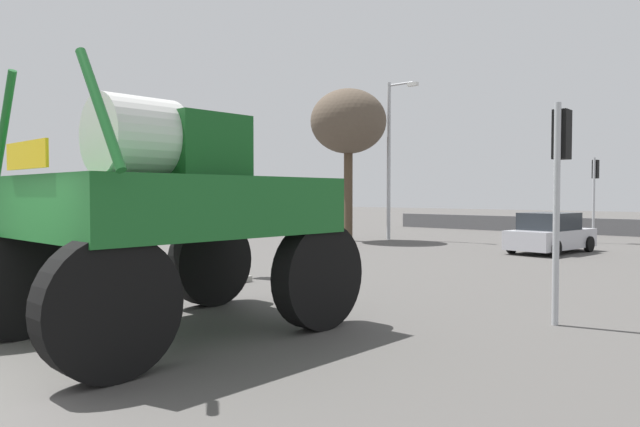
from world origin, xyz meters
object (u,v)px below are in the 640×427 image
(traffic_signal_near_left, at_px, (219,182))
(bare_tree_left, at_px, (348,123))
(traffic_signal_near_right, at_px, (560,164))
(streetlight_far_left, at_px, (391,153))
(oversize_sprayer, at_px, (172,212))
(sedan_ahead, at_px, (550,234))
(traffic_signal_far_left, at_px, (595,181))

(traffic_signal_near_left, height_order, bare_tree_left, bare_tree_left)
(traffic_signal_near_right, distance_m, streetlight_far_left, 18.07)
(streetlight_far_left, bearing_deg, oversize_sprayer, -66.50)
(sedan_ahead, relative_size, bare_tree_left, 0.60)
(traffic_signal_near_right, bearing_deg, oversize_sprayer, -133.09)
(traffic_signal_far_left, relative_size, streetlight_far_left, 0.51)
(sedan_ahead, height_order, streetlight_far_left, streetlight_far_left)
(traffic_signal_far_left, distance_m, bare_tree_left, 11.55)
(traffic_signal_near_right, relative_size, traffic_signal_far_left, 0.97)
(oversize_sprayer, xyz_separation_m, traffic_signal_far_left, (0.19, 22.56, 0.90))
(traffic_signal_far_left, distance_m, streetlight_far_left, 9.33)
(traffic_signal_far_left, bearing_deg, traffic_signal_near_right, -76.67)
(traffic_signal_near_right, bearing_deg, sedan_ahead, 109.31)
(sedan_ahead, bearing_deg, traffic_signal_near_right, -152.96)
(traffic_signal_near_right, xyz_separation_m, bare_tree_left, (-13.39, 11.38, 2.85))
(oversize_sprayer, distance_m, sedan_ahead, 16.80)
(traffic_signal_near_right, relative_size, bare_tree_left, 0.52)
(traffic_signal_near_right, distance_m, traffic_signal_far_left, 18.34)
(oversize_sprayer, xyz_separation_m, sedan_ahead, (0.20, 16.76, -1.22))
(traffic_signal_near_left, distance_m, traffic_signal_far_left, 18.47)
(traffic_signal_far_left, bearing_deg, traffic_signal_near_left, -104.97)
(oversize_sprayer, bearing_deg, streetlight_far_left, 25.90)
(sedan_ahead, height_order, traffic_signal_near_right, traffic_signal_near_right)
(sedan_ahead, relative_size, traffic_signal_near_left, 1.22)
(oversize_sprayer, xyz_separation_m, bare_tree_left, (-8.97, 16.10, 3.65))
(streetlight_far_left, bearing_deg, traffic_signal_near_left, -76.31)
(sedan_ahead, bearing_deg, traffic_signal_far_left, 7.85)
(traffic_signal_near_left, bearing_deg, streetlight_far_left, 103.69)
(traffic_signal_far_left, bearing_deg, streetlight_far_left, -150.01)
(sedan_ahead, distance_m, streetlight_far_left, 8.82)
(streetlight_far_left, bearing_deg, sedan_ahead, -8.47)
(sedan_ahead, height_order, traffic_signal_near_left, traffic_signal_near_left)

